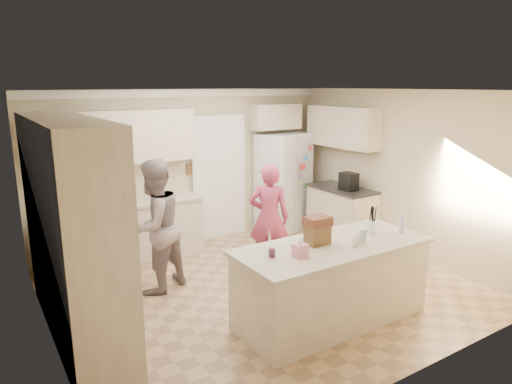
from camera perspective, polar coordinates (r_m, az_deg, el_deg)
floor at (r=6.25m, az=0.98°, el=-12.06°), size 5.20×4.60×0.02m
ceiling at (r=5.65m, az=1.09°, el=12.71°), size 5.20×4.60×0.02m
wall_back at (r=7.80m, az=-8.42°, el=3.06°), size 5.20×0.02×2.60m
wall_front at (r=4.17m, az=19.00°, el=-6.59°), size 5.20×0.02×2.60m
wall_left at (r=4.93m, az=-25.23°, el=-4.14°), size 0.02×4.60×2.60m
wall_right at (r=7.55m, az=17.78°, el=2.22°), size 0.02×4.60×2.60m
crown_back at (r=7.64m, az=-8.58°, el=12.12°), size 5.20×0.08×0.12m
pantry_bank at (r=5.19m, az=-22.01°, el=-4.41°), size 0.60×2.60×2.35m
back_base_cab at (r=7.34m, az=-15.41°, el=-4.88°), size 2.20×0.60×0.88m
back_countertop at (r=7.20m, az=-15.61°, el=-1.42°), size 2.24×0.63×0.04m
back_upper_cab at (r=7.15m, az=-16.43°, el=6.60°), size 2.20×0.35×0.80m
doorway_opening at (r=8.06m, az=-4.71°, el=1.67°), size 0.90×0.06×2.10m
doorway_casing at (r=8.03m, az=-4.59°, el=1.63°), size 1.02×0.03×2.22m
wall_frame_upper at (r=7.73m, az=-8.22°, el=4.85°), size 0.15×0.02×0.20m
wall_frame_lower at (r=7.78m, az=-8.16°, el=2.88°), size 0.15×0.02×0.20m
refrigerator at (r=8.52m, az=3.45°, el=1.29°), size 1.06×0.92×1.80m
fridge_seam at (r=8.24m, az=4.90°, el=0.86°), size 0.02×0.02×1.78m
fridge_dispenser at (r=8.05m, az=3.73°, el=2.40°), size 0.22×0.03×0.35m
fridge_handle_l at (r=8.17m, az=4.70°, el=1.83°), size 0.02×0.02×0.85m
fridge_handle_r at (r=8.23m, az=5.26°, el=1.90°), size 0.02×0.02×0.85m
over_fridge_cab at (r=8.36m, az=2.42°, el=9.39°), size 0.95×0.35×0.45m
right_base_cab at (r=8.19m, az=10.59°, el=-2.73°), size 0.60×1.20×0.88m
right_countertop at (r=8.07m, az=10.68°, el=0.40°), size 0.63×1.24×0.04m
right_upper_cab at (r=8.14m, az=10.73°, el=8.01°), size 0.35×1.50×0.70m
coffee_maker at (r=7.86m, az=11.51°, el=1.30°), size 0.22×0.28×0.30m
island_base at (r=5.39m, az=9.43°, el=-11.31°), size 2.20×0.90×0.88m
island_top at (r=5.22m, az=9.62°, el=-6.70°), size 2.28×0.96×0.05m
utensil_crock at (r=5.66m, az=14.23°, el=-4.27°), size 0.13×0.13×0.15m
tissue_box at (r=4.78m, az=5.53°, el=-7.27°), size 0.13×0.13×0.14m
tissue_plume at (r=4.74m, az=5.56°, el=-6.02°), size 0.08×0.08×0.08m
dollhouse_body at (r=5.15m, az=7.68°, el=-5.32°), size 0.26×0.18×0.22m
dollhouse_roof at (r=5.10m, az=7.74°, el=-3.61°), size 0.28×0.20×0.10m
jam_jar at (r=4.76m, az=2.01°, el=-7.61°), size 0.07×0.07×0.09m
greeting_card_a at (r=5.15m, az=12.41°, el=-5.88°), size 0.12×0.06×0.16m
greeting_card_b at (r=5.28m, az=13.19°, el=-5.42°), size 0.12×0.05×0.16m
water_bottle at (r=5.74m, az=17.77°, el=-3.79°), size 0.07×0.07×0.24m
shaker_salt at (r=5.90m, az=14.15°, el=-3.86°), size 0.05×0.05×0.09m
shaker_pepper at (r=5.94m, az=14.62°, el=-3.74°), size 0.05×0.05×0.09m
teen_boy at (r=6.05m, az=-12.55°, el=-4.22°), size 1.05×0.96×1.76m
teen_girl at (r=6.58m, az=1.64°, el=-3.24°), size 0.69×0.65×1.59m
fridge_magnets at (r=8.23m, az=4.93°, el=0.85°), size 0.76×0.02×1.44m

